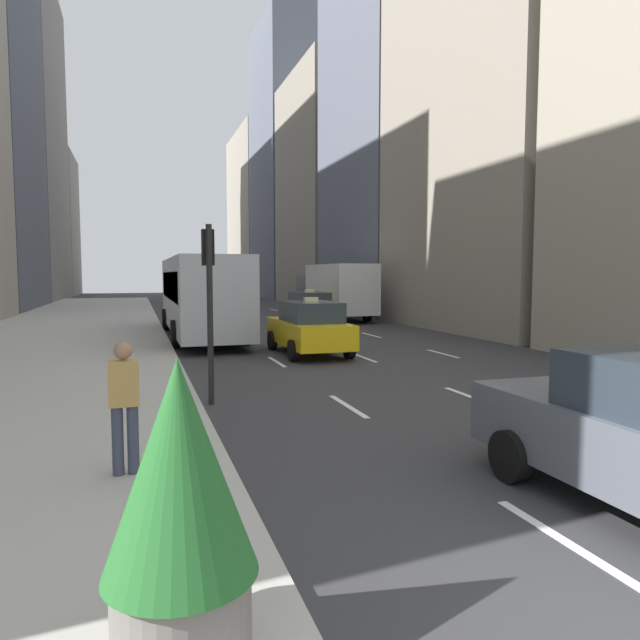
{
  "coord_description": "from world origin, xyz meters",
  "views": [
    {
      "loc": [
        -4.15,
        -2.41,
        2.62
      ],
      "look_at": [
        1.08,
        13.76,
        1.24
      ],
      "focal_mm": 32.0,
      "sensor_mm": 36.0,
      "label": 1
    }
  ],
  "objects_px": {
    "taxi_lead": "(309,327)",
    "taxi_second": "(308,309)",
    "pedestrian_near_curb": "(124,401)",
    "planter_with_shrub": "(180,504)",
    "city_bus": "(200,294)",
    "box_truck": "(335,290)",
    "traffic_light_pole": "(209,285)"
  },
  "relations": [
    {
      "from": "taxi_second",
      "to": "city_bus",
      "type": "relative_size",
      "value": 0.38
    },
    {
      "from": "taxi_lead",
      "to": "planter_with_shrub",
      "type": "height_order",
      "value": "planter_with_shrub"
    },
    {
      "from": "city_bus",
      "to": "pedestrian_near_curb",
      "type": "relative_size",
      "value": 7.04
    },
    {
      "from": "taxi_second",
      "to": "pedestrian_near_curb",
      "type": "xyz_separation_m",
      "value": [
        -8.32,
        -19.78,
        0.19
      ]
    },
    {
      "from": "planter_with_shrub",
      "to": "traffic_light_pole",
      "type": "height_order",
      "value": "traffic_light_pole"
    },
    {
      "from": "planter_with_shrub",
      "to": "pedestrian_near_curb",
      "type": "height_order",
      "value": "planter_with_shrub"
    },
    {
      "from": "taxi_lead",
      "to": "taxi_second",
      "type": "distance_m",
      "value": 9.81
    },
    {
      "from": "pedestrian_near_curb",
      "to": "traffic_light_pole",
      "type": "distance_m",
      "value": 4.73
    },
    {
      "from": "box_truck",
      "to": "planter_with_shrub",
      "type": "distance_m",
      "value": 29.47
    },
    {
      "from": "traffic_light_pole",
      "to": "planter_with_shrub",
      "type": "bearing_deg",
      "value": -98.39
    },
    {
      "from": "city_bus",
      "to": "traffic_light_pole",
      "type": "relative_size",
      "value": 3.22
    },
    {
      "from": "taxi_lead",
      "to": "planter_with_shrub",
      "type": "bearing_deg",
      "value": -110.04
    },
    {
      "from": "traffic_light_pole",
      "to": "taxi_second",
      "type": "bearing_deg",
      "value": 66.5
    },
    {
      "from": "pedestrian_near_curb",
      "to": "traffic_light_pole",
      "type": "bearing_deg",
      "value": 69.8
    },
    {
      "from": "planter_with_shrub",
      "to": "pedestrian_near_curb",
      "type": "bearing_deg",
      "value": 96.28
    },
    {
      "from": "taxi_lead",
      "to": "taxi_second",
      "type": "height_order",
      "value": "same"
    },
    {
      "from": "planter_with_shrub",
      "to": "taxi_lead",
      "type": "bearing_deg",
      "value": 69.96
    },
    {
      "from": "taxi_lead",
      "to": "traffic_light_pole",
      "type": "bearing_deg",
      "value": -122.84
    },
    {
      "from": "pedestrian_near_curb",
      "to": "traffic_light_pole",
      "type": "xyz_separation_m",
      "value": [
        1.57,
        4.26,
        1.34
      ]
    },
    {
      "from": "box_truck",
      "to": "planter_with_shrub",
      "type": "height_order",
      "value": "box_truck"
    },
    {
      "from": "city_bus",
      "to": "taxi_second",
      "type": "bearing_deg",
      "value": 29.56
    },
    {
      "from": "city_bus",
      "to": "planter_with_shrub",
      "type": "height_order",
      "value": "city_bus"
    },
    {
      "from": "taxi_lead",
      "to": "taxi_second",
      "type": "bearing_deg",
      "value": 73.42
    },
    {
      "from": "taxi_lead",
      "to": "taxi_second",
      "type": "relative_size",
      "value": 1.0
    },
    {
      "from": "taxi_lead",
      "to": "traffic_light_pole",
      "type": "distance_m",
      "value": 7.44
    },
    {
      "from": "taxi_second",
      "to": "city_bus",
      "type": "xyz_separation_m",
      "value": [
        -5.61,
        -3.18,
        0.91
      ]
    },
    {
      "from": "taxi_lead",
      "to": "traffic_light_pole",
      "type": "xyz_separation_m",
      "value": [
        -3.95,
        -6.12,
        1.53
      ]
    },
    {
      "from": "taxi_second",
      "to": "box_truck",
      "type": "distance_m",
      "value": 4.97
    },
    {
      "from": "taxi_lead",
      "to": "taxi_second",
      "type": "xyz_separation_m",
      "value": [
        2.8,
        9.4,
        0.0
      ]
    },
    {
      "from": "pedestrian_near_curb",
      "to": "city_bus",
      "type": "bearing_deg",
      "value": 80.74
    },
    {
      "from": "traffic_light_pole",
      "to": "taxi_lead",
      "type": "bearing_deg",
      "value": 57.16
    },
    {
      "from": "taxi_lead",
      "to": "pedestrian_near_curb",
      "type": "relative_size",
      "value": 2.67
    }
  ]
}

